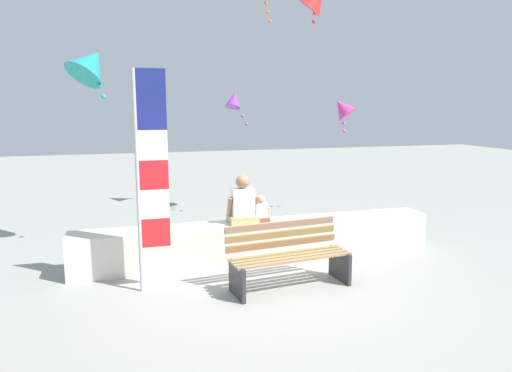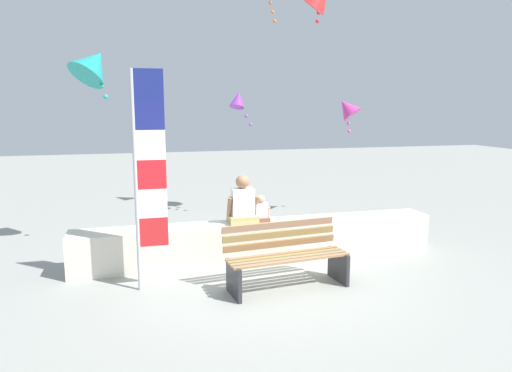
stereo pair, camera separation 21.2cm
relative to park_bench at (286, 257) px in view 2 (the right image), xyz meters
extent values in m
plane|color=#979890|center=(-0.04, 0.33, -0.42)|extent=(40.00, 40.00, 0.00)
cube|color=beige|center=(-0.04, 1.23, -0.11)|extent=(5.95, 0.59, 0.63)
cube|color=#A1764F|center=(0.03, -0.25, 0.03)|extent=(1.71, 0.25, 0.03)
cube|color=#987C5B|center=(0.02, -0.14, 0.03)|extent=(1.71, 0.25, 0.03)
cube|color=olive|center=(0.00, -0.03, 0.03)|extent=(1.71, 0.25, 0.03)
cube|color=#9E734B|center=(-0.01, 0.08, 0.03)|extent=(1.71, 0.25, 0.03)
cube|color=#9E7148|center=(-0.02, 0.19, 0.15)|extent=(1.70, 0.23, 0.10)
cube|color=olive|center=(-0.02, 0.21, 0.28)|extent=(1.70, 0.23, 0.10)
cube|color=#9B7258|center=(-0.03, 0.23, 0.41)|extent=(1.70, 0.23, 0.10)
cube|color=#2D2D33|center=(-0.78, -0.17, -0.20)|extent=(0.11, 0.53, 0.45)
cube|color=#2D2D33|center=(0.80, 0.00, -0.20)|extent=(0.11, 0.53, 0.45)
cube|color=tan|center=(-0.32, 1.25, 0.27)|extent=(0.46, 0.38, 0.13)
cube|color=white|center=(-0.32, 1.25, 0.55)|extent=(0.36, 0.23, 0.44)
cylinder|color=#9E6C4C|center=(-0.54, 1.23, 0.50)|extent=(0.07, 0.18, 0.32)
cylinder|color=#9E6C4C|center=(-0.10, 1.23, 0.50)|extent=(0.07, 0.18, 0.32)
sphere|color=#9E6C4C|center=(-0.32, 1.25, 0.88)|extent=(0.22, 0.22, 0.22)
cube|color=brown|center=(-0.01, 1.25, 0.24)|extent=(0.26, 0.21, 0.07)
cube|color=silver|center=(-0.01, 1.25, 0.40)|extent=(0.20, 0.13, 0.25)
cylinder|color=#DFAD8E|center=(-0.14, 1.24, 0.37)|extent=(0.04, 0.10, 0.18)
cylinder|color=#DFAD8E|center=(0.11, 1.24, 0.37)|extent=(0.04, 0.10, 0.18)
sphere|color=#DFAD8E|center=(-0.01, 1.25, 0.59)|extent=(0.12, 0.12, 0.12)
cylinder|color=#B7B7BC|center=(-1.98, 0.39, 1.07)|extent=(0.05, 0.05, 2.98)
cube|color=red|center=(-1.76, 0.39, 0.39)|extent=(0.38, 0.02, 0.39)
cube|color=white|center=(-1.76, 0.39, 0.78)|extent=(0.38, 0.02, 0.39)
cube|color=red|center=(-1.76, 0.39, 1.17)|extent=(0.38, 0.02, 0.39)
cube|color=white|center=(-1.76, 0.39, 1.57)|extent=(0.38, 0.02, 0.39)
cube|color=navy|center=(-1.76, 0.39, 1.96)|extent=(0.38, 0.02, 0.39)
cube|color=navy|center=(-1.76, 0.39, 2.36)|extent=(0.38, 0.02, 0.39)
sphere|color=red|center=(1.83, 3.46, 4.13)|extent=(0.08, 0.08, 0.08)
sphere|color=red|center=(1.78, 3.37, 3.95)|extent=(0.08, 0.08, 0.08)
sphere|color=red|center=(1.72, 3.29, 3.77)|extent=(0.08, 0.08, 0.08)
cone|color=#DB3D9E|center=(2.67, 3.79, 2.05)|extent=(0.76, 0.74, 0.60)
sphere|color=#E052AC|center=(2.74, 3.86, 1.87)|extent=(0.08, 0.08, 0.08)
sphere|color=#E052AC|center=(2.80, 3.94, 1.69)|extent=(0.08, 0.08, 0.08)
sphere|color=#E052AC|center=(2.86, 4.02, 1.51)|extent=(0.08, 0.08, 0.08)
cone|color=teal|center=(-2.58, 2.57, 2.77)|extent=(1.06, 1.03, 0.81)
sphere|color=teal|center=(-2.52, 2.49, 2.59)|extent=(0.08, 0.08, 0.08)
sphere|color=teal|center=(-2.46, 2.41, 2.41)|extent=(0.08, 0.08, 0.08)
sphere|color=teal|center=(-2.40, 2.33, 2.23)|extent=(0.08, 0.08, 0.08)
cone|color=purple|center=(0.28, 4.27, 2.23)|extent=(0.54, 0.56, 0.45)
sphere|color=#A14CBF|center=(0.36, 4.21, 2.05)|extent=(0.08, 0.08, 0.08)
sphere|color=#A14CBF|center=(0.44, 4.14, 1.87)|extent=(0.08, 0.08, 0.08)
sphere|color=#A14CBF|center=(0.52, 4.08, 1.69)|extent=(0.08, 0.08, 0.08)
sphere|color=orange|center=(1.10, 4.53, 4.34)|extent=(0.08, 0.08, 0.08)
sphere|color=orange|center=(1.17, 4.60, 4.16)|extent=(0.08, 0.08, 0.08)
sphere|color=orange|center=(1.24, 4.67, 3.98)|extent=(0.08, 0.08, 0.08)
camera|label=1|loc=(-2.20, -5.86, 2.06)|focal=32.77mm
camera|label=2|loc=(-1.99, -5.92, 2.06)|focal=32.77mm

